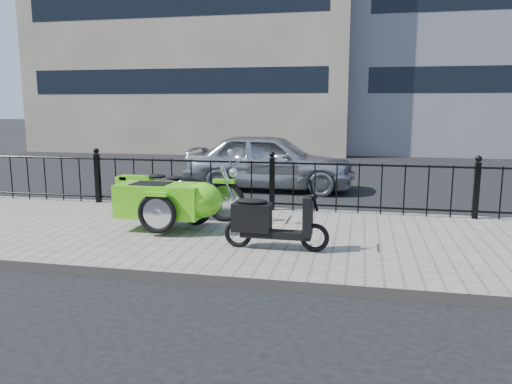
% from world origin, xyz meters
% --- Properties ---
extents(ground, '(120.00, 120.00, 0.00)m').
position_xyz_m(ground, '(0.00, 0.00, 0.00)').
color(ground, black).
rests_on(ground, ground).
extents(sidewalk, '(30.00, 3.80, 0.12)m').
position_xyz_m(sidewalk, '(0.00, -0.50, 0.06)').
color(sidewalk, slate).
rests_on(sidewalk, ground).
extents(curb, '(30.00, 0.10, 0.12)m').
position_xyz_m(curb, '(0.00, 1.44, 0.06)').
color(curb, gray).
rests_on(curb, ground).
extents(iron_fence, '(14.11, 0.11, 1.08)m').
position_xyz_m(iron_fence, '(0.00, 1.30, 0.59)').
color(iron_fence, black).
rests_on(iron_fence, sidewalk).
extents(building_tan, '(14.00, 8.01, 12.00)m').
position_xyz_m(building_tan, '(-6.00, 15.99, 6.00)').
color(building_tan, tan).
rests_on(building_tan, ground).
extents(motorcycle_sidecar, '(2.28, 1.48, 0.98)m').
position_xyz_m(motorcycle_sidecar, '(-1.23, -0.41, 0.59)').
color(motorcycle_sidecar, black).
rests_on(motorcycle_sidecar, sidewalk).
extents(scooter, '(1.42, 0.41, 0.96)m').
position_xyz_m(scooter, '(0.40, -1.22, 0.49)').
color(scooter, black).
rests_on(scooter, sidewalk).
extents(spare_tire, '(0.57, 0.09, 0.57)m').
position_xyz_m(spare_tire, '(-1.00, -0.12, 0.40)').
color(spare_tire, black).
rests_on(spare_tire, sidewalk).
extents(sedan_car, '(4.07, 1.67, 1.38)m').
position_xyz_m(sedan_car, '(-0.58, 4.20, 0.69)').
color(sedan_car, '#A8ABAF').
rests_on(sedan_car, ground).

